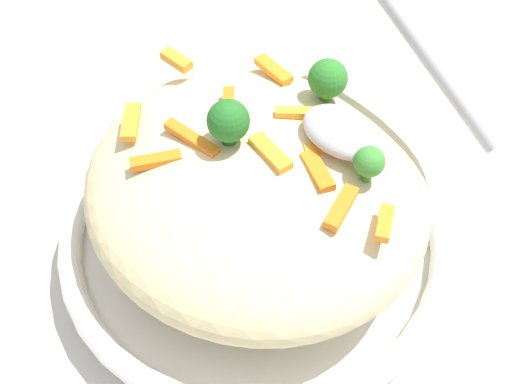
{
  "coord_description": "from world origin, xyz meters",
  "views": [
    {
      "loc": [
        -0.19,
        0.2,
        0.41
      ],
      "look_at": [
        0.0,
        0.0,
        0.07
      ],
      "focal_mm": 44.51,
      "sensor_mm": 36.0,
      "label": 1
    }
  ],
  "objects": [
    {
      "name": "pasta_mound",
      "position": [
        0.0,
        0.0,
        0.08
      ],
      "size": [
        0.24,
        0.23,
        0.09
      ],
      "primitive_type": "ellipsoid",
      "color": "beige",
      "rests_on": "serving_bowl"
    },
    {
      "name": "serving_bowl",
      "position": [
        0.0,
        0.0,
        0.02
      ],
      "size": [
        0.29,
        0.29,
        0.04
      ],
      "color": "white",
      "rests_on": "ground_plane"
    },
    {
      "name": "ground_plane",
      "position": [
        0.0,
        0.0,
        0.0
      ],
      "size": [
        2.4,
        2.4,
        0.0
      ],
      "primitive_type": "plane",
      "color": "beige"
    },
    {
      "name": "carrot_piece_8",
      "position": [
        0.03,
        0.02,
        0.12
      ],
      "size": [
        0.04,
        0.01,
        0.01
      ],
      "primitive_type": "cube",
      "rotation": [
        0.0,
        0.0,
        0.05
      ],
      "color": "orange",
      "rests_on": "pasta_mound"
    },
    {
      "name": "carrot_piece_1",
      "position": [
        0.08,
        0.04,
        0.11
      ],
      "size": [
        0.03,
        0.03,
        0.01
      ],
      "primitive_type": "cube",
      "rotation": [
        0.0,
        0.0,
        2.32
      ],
      "color": "orange",
      "rests_on": "pasta_mound"
    },
    {
      "name": "carrot_piece_2",
      "position": [
        -0.01,
        -0.04,
        0.12
      ],
      "size": [
        0.04,
        0.03,
        0.01
      ],
      "primitive_type": "cube",
      "rotation": [
        0.0,
        0.0,
        0.73
      ],
      "color": "orange",
      "rests_on": "pasta_mound"
    },
    {
      "name": "serving_spoon",
      "position": [
        -0.04,
        -0.06,
        0.14
      ],
      "size": [
        0.14,
        0.1,
        0.07
      ],
      "color": "#B7B7BC",
      "rests_on": "pasta_mound"
    },
    {
      "name": "broccoli_floret_2",
      "position": [
        -0.06,
        -0.03,
        0.13
      ],
      "size": [
        0.02,
        0.02,
        0.03
      ],
      "color": "#377928",
      "rests_on": "pasta_mound"
    },
    {
      "name": "carrot_piece_10",
      "position": [
        -0.09,
        -0.01,
        0.12
      ],
      "size": [
        0.02,
        0.03,
        0.01
      ],
      "primitive_type": "cube",
      "rotation": [
        0.0,
        0.0,
        2.06
      ],
      "color": "orange",
      "rests_on": "pasta_mound"
    },
    {
      "name": "broccoli_floret_1",
      "position": [
        0.01,
        0.01,
        0.14
      ],
      "size": [
        0.03,
        0.03,
        0.03
      ],
      "color": "#205B1C",
      "rests_on": "pasta_mound"
    },
    {
      "name": "carrot_piece_3",
      "position": [
        -0.04,
        -0.01,
        0.12
      ],
      "size": [
        0.03,
        0.02,
        0.01
      ],
      "primitive_type": "cube",
      "rotation": [
        0.0,
        0.0,
        5.83
      ],
      "color": "orange",
      "rests_on": "pasta_mound"
    },
    {
      "name": "carrot_piece_6",
      "position": [
        -0.01,
        -0.0,
        0.12
      ],
      "size": [
        0.03,
        0.02,
        0.01
      ],
      "primitive_type": "cube",
      "rotation": [
        0.0,
        0.0,
        2.94
      ],
      "color": "orange",
      "rests_on": "pasta_mound"
    },
    {
      "name": "broccoli_floret_0",
      "position": [
        -0.0,
        -0.07,
        0.13
      ],
      "size": [
        0.03,
        0.03,
        0.03
      ],
      "color": "#296820",
      "rests_on": "pasta_mound"
    },
    {
      "name": "carrot_piece_11",
      "position": [
        -0.04,
        -0.03,
        0.12
      ],
      "size": [
        0.03,
        0.04,
        0.01
      ],
      "primitive_type": "cube",
      "rotation": [
        0.0,
        0.0,
        4.03
      ],
      "color": "orange",
      "rests_on": "pasta_mound"
    },
    {
      "name": "carrot_piece_7",
      "position": [
        0.03,
        -0.01,
        0.12
      ],
      "size": [
        0.03,
        0.04,
        0.01
      ],
      "primitive_type": "cube",
      "rotation": [
        0.0,
        0.0,
        5.47
      ],
      "color": "orange",
      "rests_on": "pasta_mound"
    },
    {
      "name": "carrot_piece_5",
      "position": [
        0.04,
        -0.07,
        0.11
      ],
      "size": [
        0.03,
        0.01,
        0.01
      ],
      "primitive_type": "cube",
      "rotation": [
        0.0,
        0.0,
        6.13
      ],
      "color": "orange",
      "rests_on": "pasta_mound"
    },
    {
      "name": "carrot_piece_4",
      "position": [
        0.04,
        0.05,
        0.12
      ],
      "size": [
        0.02,
        0.03,
        0.01
      ],
      "primitive_type": "cube",
      "rotation": [
        0.0,
        0.0,
        4.13
      ],
      "color": "orange",
      "rests_on": "pasta_mound"
    },
    {
      "name": "carrot_piece_9",
      "position": [
        0.1,
        -0.03,
        0.12
      ],
      "size": [
        0.03,
        0.01,
        0.01
      ],
      "primitive_type": "cube",
      "rotation": [
        0.0,
        0.0,
        3.14
      ],
      "color": "orange",
      "rests_on": "pasta_mound"
    },
    {
      "name": "carrot_piece_0",
      "position": [
        -0.07,
        0.0,
        0.12
      ],
      "size": [
        0.02,
        0.03,
        0.01
      ],
      "primitive_type": "cube",
      "rotation": [
        0.0,
        0.0,
        1.83
      ],
      "color": "orange",
      "rests_on": "pasta_mound"
    }
  ]
}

